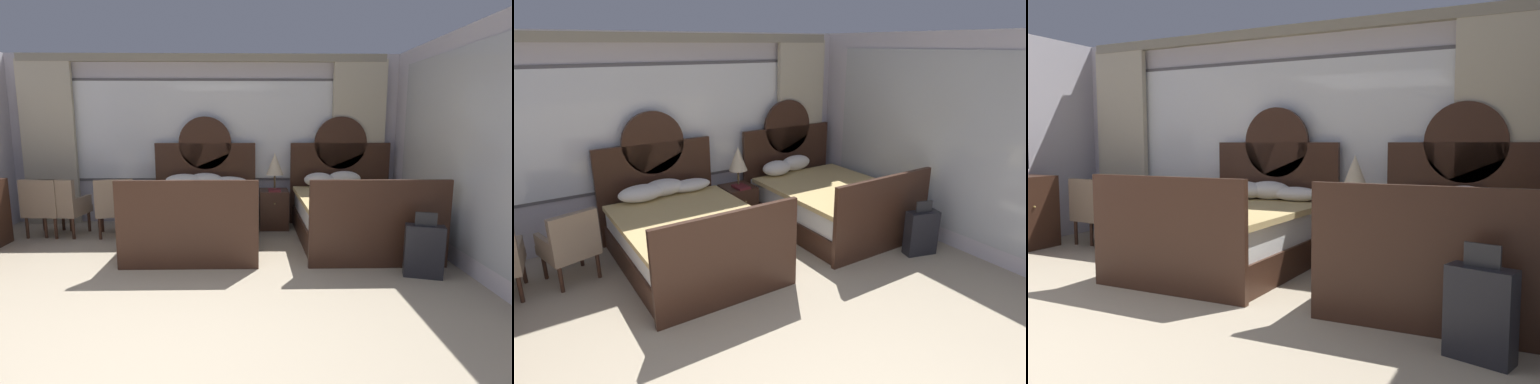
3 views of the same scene
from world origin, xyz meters
TOP-DOWN VIEW (x-y plane):
  - ground_plane at (0.00, 0.00)m, footprint 24.00×24.00m
  - wall_back_window at (0.00, 4.32)m, footprint 6.21×0.22m
  - wall_right_mirror at (3.14, 1.89)m, footprint 0.08×4.93m
  - bed_near_window at (0.01, 3.18)m, footprint 1.59×2.16m
  - bed_near_mirror at (2.17, 3.17)m, footprint 1.59×2.16m
  - nightstand_between_beds at (1.09, 3.85)m, footprint 0.44×0.47m
  - table_lamp_on_nightstand at (1.11, 3.86)m, footprint 0.27×0.27m
  - book_on_nightstand at (1.10, 3.77)m, footprint 0.18×0.26m
  - armchair_by_window_left at (-1.24, 3.46)m, footprint 0.64×0.64m
  - armchair_by_window_centre at (-1.97, 3.46)m, footprint 0.60×0.60m
  - armchair_by_window_right at (-2.24, 3.46)m, footprint 0.56×0.56m
  - suitcase_on_floor at (2.58, 1.79)m, footprint 0.43×0.28m

SIDE VIEW (x-z plane):
  - ground_plane at x=0.00m, z-range 0.00..0.00m
  - suitcase_on_floor at x=2.58m, z-range -0.07..0.64m
  - nightstand_between_beds at x=1.09m, z-range 0.00..0.60m
  - bed_near_mirror at x=2.17m, z-range -0.49..1.24m
  - bed_near_window at x=0.01m, z-range -0.48..1.24m
  - armchair_by_window_left at x=-1.24m, z-range 0.03..0.88m
  - armchair_by_window_centre at x=-1.97m, z-range 0.03..0.88m
  - armchair_by_window_right at x=-2.24m, z-range 0.03..0.88m
  - book_on_nightstand at x=1.10m, z-range 0.60..0.63m
  - table_lamp_on_nightstand at x=1.11m, z-range 0.71..1.29m
  - wall_right_mirror at x=3.14m, z-range 0.00..2.70m
  - wall_back_window at x=0.00m, z-range 0.06..2.76m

